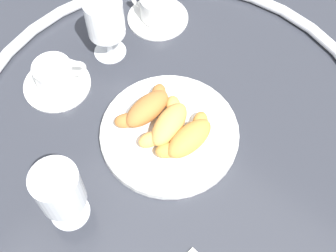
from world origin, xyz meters
TOP-DOWN VIEW (x-y plane):
  - ground_plane at (0.00, 0.00)m, footprint 2.20×2.20m
  - table_chrome_rim at (0.00, 0.00)m, footprint 0.81×0.81m
  - pastry_plate at (-0.01, 0.00)m, footprint 0.26×0.26m
  - croissant_large at (-0.01, -0.04)m, footprint 0.14×0.07m
  - croissant_small at (-0.01, 0.01)m, footprint 0.14×0.08m
  - croissant_extra at (-0.01, 0.06)m, footprint 0.14×0.07m
  - coffee_cup_near at (0.21, 0.21)m, footprint 0.14×0.14m
  - coffee_cup_far at (-0.06, 0.25)m, footprint 0.14×0.14m
  - juice_glass_left at (0.07, 0.23)m, footprint 0.08×0.08m
  - juice_glass_right at (-0.24, 0.04)m, footprint 0.08×0.08m

SIDE VIEW (x-z plane):
  - ground_plane at x=0.00m, z-range 0.00..0.00m
  - pastry_plate at x=-0.01m, z-range 0.00..0.02m
  - table_chrome_rim at x=0.00m, z-range 0.00..0.02m
  - coffee_cup_near at x=0.21m, z-range 0.00..0.06m
  - coffee_cup_far at x=-0.06m, z-range 0.00..0.06m
  - croissant_large at x=-0.01m, z-range 0.02..0.06m
  - croissant_small at x=-0.01m, z-range 0.02..0.06m
  - croissant_extra at x=-0.01m, z-range 0.02..0.06m
  - juice_glass_left at x=0.07m, z-range 0.02..0.16m
  - juice_glass_right at x=-0.24m, z-range 0.02..0.16m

